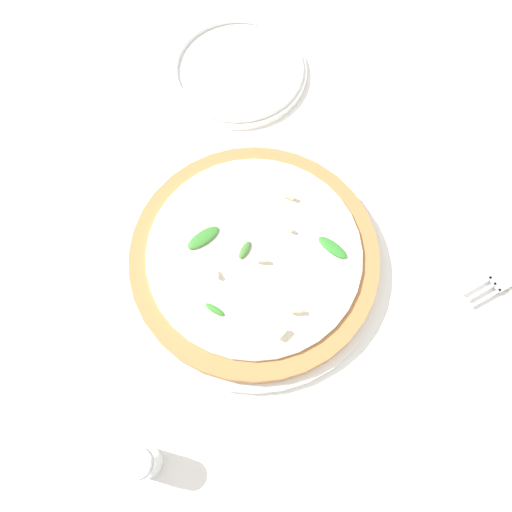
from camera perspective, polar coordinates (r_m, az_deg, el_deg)
ground_plane at (r=0.63m, az=-0.85°, el=-1.14°), size 6.00×6.00×0.00m
pizza_arugula_main at (r=0.61m, az=0.00°, el=-0.45°), size 0.32×0.32×0.05m
side_plate_white at (r=0.78m, az=-2.01°, el=20.45°), size 0.20×0.20×0.02m
shaker_pepper at (r=0.57m, az=-12.84°, el=-22.07°), size 0.03×0.03×0.07m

